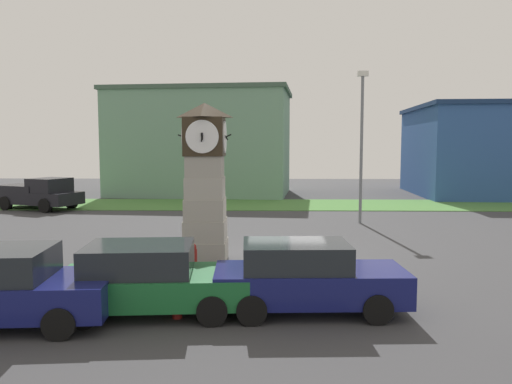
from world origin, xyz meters
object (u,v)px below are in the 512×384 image
object	(u,v)px
car_near_tower	(150,278)
pickup_truck	(39,194)
car_navy_sedan	(3,286)
street_lamp_near_road	(362,137)
clock_tower	(205,184)
car_by_building	(306,277)
bollard_far_row	(192,262)
bollard_mid_row	(185,276)
bollard_near_tower	(177,293)

from	to	relation	value
car_near_tower	pickup_truck	bearing A→B (deg)	120.87
car_navy_sedan	street_lamp_near_road	xyz separation A→B (m)	(9.93, 13.86, 3.29)
clock_tower	street_lamp_near_road	bearing A→B (deg)	51.27
pickup_truck	street_lamp_near_road	size ratio (longest dim) A/B	0.75
car_by_building	pickup_truck	bearing A→B (deg)	128.60
bollard_far_row	car_navy_sedan	bearing A→B (deg)	-135.17
car_navy_sedan	car_near_tower	size ratio (longest dim) A/B	1.02
bollard_far_row	pickup_truck	bearing A→B (deg)	126.29
pickup_truck	car_by_building	bearing A→B (deg)	-51.40
bollard_mid_row	pickup_truck	size ratio (longest dim) A/B	0.21
bollard_far_row	street_lamp_near_road	distance (m)	12.86
bollard_near_tower	pickup_truck	xyz separation A→B (m)	(-11.35, 18.22, 0.37)
clock_tower	bollard_far_row	world-z (taller)	clock_tower
car_near_tower	pickup_truck	world-z (taller)	pickup_truck
car_by_building	bollard_mid_row	bearing A→B (deg)	164.37
car_by_building	pickup_truck	world-z (taller)	pickup_truck
car_by_building	bollard_near_tower	bearing A→B (deg)	-170.14
bollard_far_row	car_navy_sedan	distance (m)	4.80
car_navy_sedan	pickup_truck	size ratio (longest dim) A/B	0.82
car_navy_sedan	car_by_building	size ratio (longest dim) A/B	1.03
bollard_far_row	pickup_truck	distance (m)	18.98
bollard_far_row	car_navy_sedan	xyz separation A→B (m)	(-3.40, -3.38, 0.26)
bollard_near_tower	bollard_far_row	world-z (taller)	bollard_near_tower
bollard_far_row	car_by_building	xyz separation A→B (m)	(2.92, -2.43, 0.25)
car_near_tower	pickup_truck	xyz separation A→B (m)	(-10.69, 17.88, 0.15)
bollard_near_tower	car_near_tower	distance (m)	0.78
bollard_far_row	clock_tower	bearing A→B (deg)	87.99
car_near_tower	car_by_building	distance (m)	3.47
pickup_truck	car_near_tower	bearing A→B (deg)	-59.13
car_near_tower	street_lamp_near_road	xyz separation A→B (m)	(7.08, 13.07, 3.32)
bollard_near_tower	bollard_mid_row	size ratio (longest dim) A/B	0.95
car_by_building	street_lamp_near_road	world-z (taller)	street_lamp_near_road
clock_tower	car_by_building	size ratio (longest dim) A/B	1.18
bollard_mid_row	clock_tower	bearing A→B (deg)	89.91
car_by_building	pickup_truck	distance (m)	22.69
bollard_near_tower	car_navy_sedan	world-z (taller)	car_navy_sedan
bollard_near_tower	pickup_truck	distance (m)	21.47
clock_tower	bollard_far_row	size ratio (longest dim) A/B	4.70
car_navy_sedan	bollard_far_row	bearing A→B (deg)	44.83
bollard_mid_row	bollard_far_row	bearing A→B (deg)	92.76
car_navy_sedan	street_lamp_near_road	bearing A→B (deg)	54.38
bollard_far_row	car_near_tower	world-z (taller)	car_near_tower
clock_tower	car_navy_sedan	world-z (taller)	clock_tower
bollard_mid_row	bollard_far_row	size ratio (longest dim) A/B	1.08
clock_tower	car_by_building	world-z (taller)	clock_tower
car_by_building	car_near_tower	bearing A→B (deg)	-177.49
bollard_near_tower	car_navy_sedan	size ratio (longest dim) A/B	0.25
car_by_building	pickup_truck	size ratio (longest dim) A/B	0.79
car_by_building	car_navy_sedan	bearing A→B (deg)	-171.51
clock_tower	car_near_tower	size ratio (longest dim) A/B	1.17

